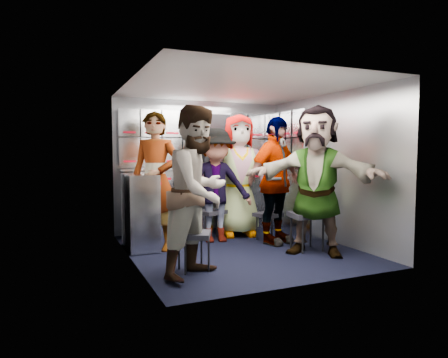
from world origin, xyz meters
name	(u,v)px	position (x,y,z in m)	size (l,w,h in m)	color
floor	(240,250)	(0.00, 0.00, 0.00)	(3.00, 3.00, 0.00)	black
wall_back	(201,166)	(0.00, 1.50, 1.05)	(2.80, 0.04, 2.10)	#969BA3
wall_left	(131,172)	(-1.40, 0.00, 1.05)	(0.04, 3.00, 2.10)	#969BA3
wall_right	(329,168)	(1.40, 0.00, 1.05)	(0.04, 3.00, 2.10)	#969BA3
ceiling	(241,87)	(0.00, 0.00, 2.10)	(2.80, 3.00, 0.02)	silver
cart_bank_back	(205,201)	(0.00, 1.29, 0.49)	(2.68, 0.38, 0.99)	#9BA0AB
cart_bank_left	(140,212)	(-1.19, 0.56, 0.49)	(0.38, 0.76, 0.99)	#9BA0AB
counter	(205,168)	(0.00, 1.29, 1.01)	(2.68, 0.42, 0.03)	#B6B9BE
locker_bank_back	(204,138)	(0.00, 1.35, 1.49)	(2.68, 0.28, 0.82)	#9BA0AB
locker_bank_right	(293,138)	(1.25, 0.70, 1.49)	(0.28, 1.00, 0.82)	#9BA0AB
right_cabinet	(296,202)	(1.25, 0.60, 0.50)	(0.28, 1.20, 1.00)	#9BA0AB
coffee_niche	(213,140)	(0.18, 1.41, 1.47)	(0.46, 0.16, 0.84)	black
red_latch_strip	(210,178)	(0.00, 1.09, 0.88)	(2.60, 0.02, 0.03)	#B50417
jump_seat_near_left	(194,237)	(-0.86, -0.63, 0.37)	(0.46, 0.45, 0.42)	black
jump_seat_mid_left	(211,213)	(-0.11, 0.76, 0.38)	(0.45, 0.44, 0.43)	black
jump_seat_center	(234,208)	(0.37, 1.01, 0.39)	(0.48, 0.47, 0.44)	black
jump_seat_mid_right	(268,216)	(0.60, 0.32, 0.36)	(0.43, 0.42, 0.40)	black
jump_seat_near_right	(307,217)	(0.78, -0.37, 0.44)	(0.48, 0.46, 0.50)	black
attendant_standing	(156,181)	(-1.01, 0.46, 0.90)	(0.66, 0.43, 1.80)	black
attendant_arc_a	(199,191)	(-0.86, -0.81, 0.88)	(0.85, 0.66, 1.75)	black
attendant_arc_b	(216,185)	(-0.11, 0.58, 0.80)	(1.04, 0.60, 1.61)	black
attendant_arc_c	(239,175)	(0.37, 0.83, 0.92)	(0.90, 0.59, 1.84)	black
attendant_arc_d	(275,180)	(0.60, 0.14, 0.88)	(1.03, 0.43, 1.76)	black
attendant_arc_e	(316,180)	(0.78, -0.55, 0.93)	(1.73, 0.55, 1.87)	black
bottle_left	(161,159)	(-0.72, 1.24, 1.17)	(0.07, 0.07, 0.27)	white
bottle_mid	(179,160)	(-0.44, 1.24, 1.16)	(0.07, 0.07, 0.25)	white
bottle_right	(240,159)	(0.59, 1.24, 1.17)	(0.07, 0.07, 0.27)	white
cup_left	(162,165)	(-0.72, 1.23, 1.08)	(0.08, 0.08, 0.10)	tan
cup_right	(233,164)	(0.46, 1.23, 1.08)	(0.08, 0.08, 0.09)	tan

